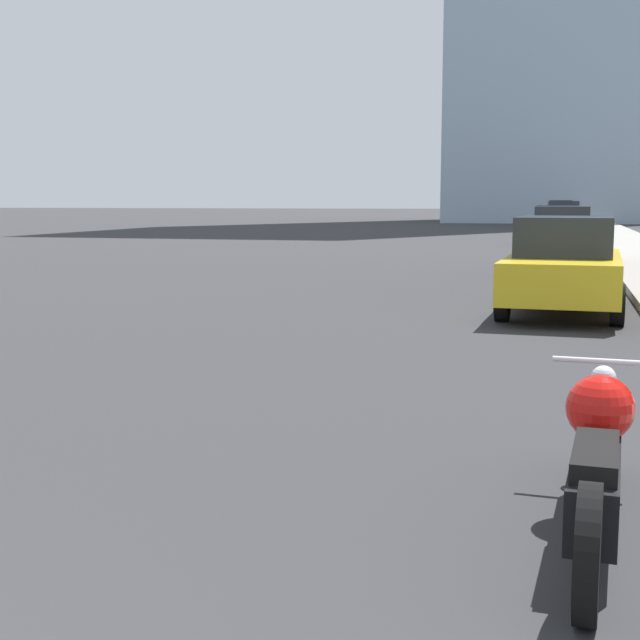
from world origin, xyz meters
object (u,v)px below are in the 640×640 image
at_px(parked_car_silver, 563,236).
at_px(parked_car_blue, 562,218).
at_px(parked_car_black, 561,214).
at_px(parked_car_yellow, 564,265).
at_px(motorcycle, 597,460).
at_px(parked_car_green, 558,225).

distance_m(parked_car_silver, parked_car_blue, 24.58).
relative_size(parked_car_blue, parked_car_black, 1.15).
bearing_deg(parked_car_blue, parked_car_yellow, -93.15).
bearing_deg(parked_car_black, parked_car_blue, -87.50).
bearing_deg(motorcycle, parked_car_yellow, 94.67).
xyz_separation_m(parked_car_yellow, parked_car_green, (-0.19, 22.90, 0.05)).
bearing_deg(parked_car_yellow, parked_car_green, 93.01).
height_order(parked_car_blue, parked_car_black, parked_car_black).
xyz_separation_m(parked_car_silver, parked_car_black, (-0.12, 37.47, 0.07)).
bearing_deg(parked_car_black, parked_car_yellow, -87.80).
distance_m(motorcycle, parked_car_yellow, 9.86).
xyz_separation_m(parked_car_silver, parked_car_blue, (-0.01, 24.58, 0.06)).
bearing_deg(parked_car_yellow, parked_car_black, 92.70).
relative_size(parked_car_yellow, parked_car_black, 1.15).
distance_m(parked_car_yellow, parked_car_green, 22.90).
relative_size(parked_car_green, parked_car_black, 0.99).
distance_m(parked_car_yellow, parked_car_blue, 35.45).
xyz_separation_m(parked_car_silver, parked_car_green, (-0.16, 12.03, -0.00)).
relative_size(parked_car_yellow, parked_car_blue, 1.00).
relative_size(motorcycle, parked_car_silver, 0.66).
height_order(parked_car_yellow, parked_car_green, parked_car_green).
bearing_deg(parked_car_black, parked_car_silver, -87.80).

